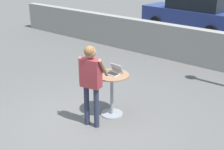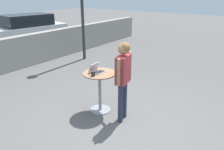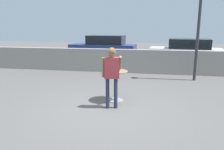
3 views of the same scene
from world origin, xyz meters
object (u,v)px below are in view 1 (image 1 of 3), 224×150
cafe_table (112,88)px  coffee_mug (103,70)px  standing_person (91,76)px  laptop (114,72)px  parked_car_near_street (193,14)px

cafe_table → coffee_mug: 0.45m
cafe_table → standing_person: 0.82m
laptop → cafe_table: bearing=-91.4°
coffee_mug → parked_car_near_street: bearing=103.3°
cafe_table → laptop: size_ratio=3.03×
standing_person → laptop: bearing=89.1°
cafe_table → parked_car_near_street: bearing=104.8°
cafe_table → standing_person: (-0.01, -0.65, 0.49)m
laptop → standing_person: size_ratio=0.18×
laptop → parked_car_near_street: 8.73m
cafe_table → standing_person: bearing=-90.8°
laptop → standing_person: (-0.01, -0.71, 0.12)m
coffee_mug → parked_car_near_street: size_ratio=0.03×
cafe_table → coffee_mug: size_ratio=7.59×
cafe_table → parked_car_near_street: 8.79m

